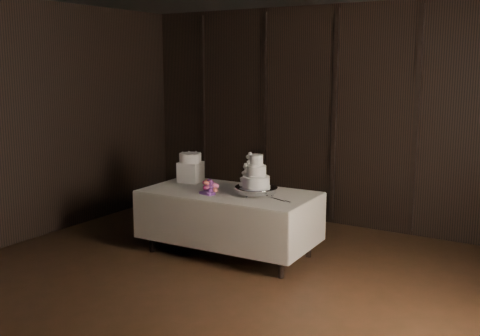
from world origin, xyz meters
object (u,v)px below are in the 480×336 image
Objects in this scene: cake_stand at (256,191)px; bouquet at (210,187)px; display_table at (229,220)px; box_pedestal at (191,172)px; small_cake at (190,158)px; wedding_cake at (253,174)px.

cake_stand is 1.29× the size of bouquet.
display_table is at bearing 38.54° from bouquet.
small_cake reaches higher than box_pedestal.
display_table is at bearing -176.68° from cake_stand.
box_pedestal is at bearing 0.00° from small_cake.
display_table is 0.98m from small_cake.
cake_stand is 1.32× the size of wedding_cake.
bouquet is 0.64m from box_pedestal.
small_cake reaches higher than display_table.
small_cake is (-0.70, 0.21, 0.65)m from display_table.
cake_stand is at bearing -10.20° from box_pedestal.
box_pedestal is (-1.03, 0.21, -0.11)m from wedding_cake.
wedding_cake is (-0.03, -0.02, 0.19)m from cake_stand.
box_pedestal reaches higher than display_table.
bouquet is 1.44× the size of box_pedestal.
cake_stand is at bearing 1.02° from display_table.
box_pedestal is (-1.05, 0.19, 0.08)m from cake_stand.
small_cake is (-0.53, 0.35, 0.25)m from bouquet.
wedding_cake is 1.05m from box_pedestal.
bouquet is at bearing -33.26° from small_cake.
bouquet is at bearing -143.76° from display_table.
wedding_cake is 1.05m from small_cake.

